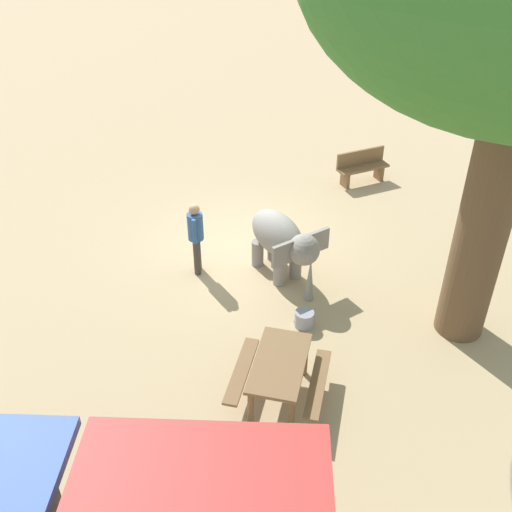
{
  "coord_description": "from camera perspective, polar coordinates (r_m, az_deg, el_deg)",
  "views": [
    {
      "loc": [
        -0.79,
        10.93,
        7.42
      ],
      "look_at": [
        -0.4,
        1.37,
        0.8
      ],
      "focal_mm": 41.72,
      "sensor_mm": 36.0,
      "label": 1
    }
  ],
  "objects": [
    {
      "name": "elephant",
      "position": [
        11.97,
        2.57,
        1.51
      ],
      "size": [
        1.76,
        1.89,
        1.37
      ],
      "rotation": [
        0.0,
        0.0,
        2.19
      ],
      "color": "gray",
      "rests_on": "ground_plane"
    },
    {
      "name": "wooden_bench",
      "position": [
        16.07,
        10.11,
        8.5
      ],
      "size": [
        1.43,
        0.98,
        0.88
      ],
      "rotation": [
        0.0,
        0.0,
        0.46
      ],
      "color": "brown",
      "rests_on": "ground_plane"
    },
    {
      "name": "picnic_table_near",
      "position": [
        9.58,
        2.26,
        -10.9
      ],
      "size": [
        1.74,
        1.76,
        0.78
      ],
      "rotation": [
        0.0,
        0.0,
        1.38
      ],
      "color": "brown",
      "rests_on": "ground_plane"
    },
    {
      "name": "person_handler",
      "position": [
        12.12,
        -5.8,
        2.18
      ],
      "size": [
        0.32,
        0.51,
        1.62
      ],
      "rotation": [
        0.0,
        0.0,
        -3.09
      ],
      "color": "#3F3833",
      "rests_on": "ground_plane"
    },
    {
      "name": "feed_bucket",
      "position": [
        11.17,
        4.65,
        -6.03
      ],
      "size": [
        0.36,
        0.36,
        0.32
      ],
      "primitive_type": "cylinder",
      "color": "gray",
      "rests_on": "ground_plane"
    },
    {
      "name": "ground_plane",
      "position": [
        13.24,
        -1.48,
        0.56
      ],
      "size": [
        60.0,
        60.0,
        0.0
      ],
      "primitive_type": "plane",
      "color": "tan"
    }
  ]
}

